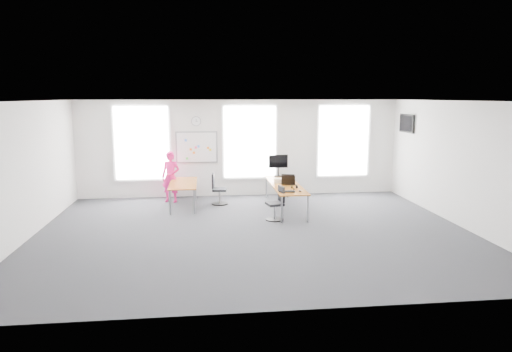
{
  "coord_description": "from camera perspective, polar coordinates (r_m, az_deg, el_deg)",
  "views": [
    {
      "loc": [
        -1.11,
        -10.15,
        3.1
      ],
      "look_at": [
        0.18,
        1.2,
        1.1
      ],
      "focal_mm": 32.0,
      "sensor_mm": 36.0,
      "label": 1
    }
  ],
  "objects": [
    {
      "name": "wall_clock",
      "position": [
        14.14,
        -7.5,
        6.81
      ],
      "size": [
        0.3,
        0.04,
        0.3
      ],
      "primitive_type": "cylinder",
      "rotation": [
        1.57,
        0.0,
        0.0
      ],
      "color": "gray",
      "rests_on": "wall_back"
    },
    {
      "name": "desk_right",
      "position": [
        12.63,
        3.65,
        -1.22
      ],
      "size": [
        0.78,
        2.91,
        0.71
      ],
      "color": "#AA7926",
      "rests_on": "ground"
    },
    {
      "name": "tv",
      "position": [
        14.5,
        18.34,
        6.27
      ],
      "size": [
        0.06,
        0.9,
        0.55
      ],
      "primitive_type": "cube",
      "color": "black",
      "rests_on": "wall_right"
    },
    {
      "name": "wall_left",
      "position": [
        10.99,
        -27.13,
        0.46
      ],
      "size": [
        0.0,
        10.0,
        10.0
      ],
      "primitive_type": "plane",
      "rotation": [
        1.57,
        0.0,
        1.57
      ],
      "color": "white",
      "rests_on": "ground"
    },
    {
      "name": "window_right",
      "position": [
        14.86,
        10.84,
        4.35
      ],
      "size": [
        1.6,
        0.06,
        2.2
      ],
      "primitive_type": "cube",
      "color": "white",
      "rests_on": "wall_back"
    },
    {
      "name": "headphones",
      "position": [
        12.04,
        4.77,
        -1.33
      ],
      "size": [
        0.17,
        0.09,
        0.1
      ],
      "rotation": [
        0.0,
        0.0,
        0.17
      ],
      "color": "black",
      "rests_on": "desk_right"
    },
    {
      "name": "window_mid",
      "position": [
        14.26,
        -0.78,
        4.3
      ],
      "size": [
        1.6,
        0.06,
        2.2
      ],
      "primitive_type": "cube",
      "color": "white",
      "rests_on": "wall_back"
    },
    {
      "name": "wall_back",
      "position": [
        14.29,
        -1.99,
        3.49
      ],
      "size": [
        10.0,
        0.0,
        10.0
      ],
      "primitive_type": "plane",
      "rotation": [
        1.57,
        0.0,
        0.0
      ],
      "color": "white",
      "rests_on": "ground"
    },
    {
      "name": "person",
      "position": [
        13.69,
        -10.62,
        -0.1
      ],
      "size": [
        0.64,
        0.52,
        1.51
      ],
      "primitive_type": "imported",
      "rotation": [
        0.0,
        0.0,
        -0.32
      ],
      "color": "#EB1A74",
      "rests_on": "ground"
    },
    {
      "name": "wall_front",
      "position": [
        6.45,
        3.63,
        -4.45
      ],
      "size": [
        10.0,
        0.0,
        10.0
      ],
      "primitive_type": "plane",
      "rotation": [
        -1.57,
        0.0,
        0.0
      ],
      "color": "white",
      "rests_on": "ground"
    },
    {
      "name": "chair_left",
      "position": [
        13.28,
        -4.81,
        -1.86
      ],
      "size": [
        0.48,
        0.48,
        0.9
      ],
      "rotation": [
        0.0,
        0.0,
        1.47
      ],
      "color": "black",
      "rests_on": "ground"
    },
    {
      "name": "monitor",
      "position": [
        13.76,
        2.8,
        1.58
      ],
      "size": [
        0.59,
        0.24,
        0.66
      ],
      "rotation": [
        0.0,
        0.0,
        0.1
      ],
      "color": "black",
      "rests_on": "desk_right"
    },
    {
      "name": "ceiling",
      "position": [
        10.21,
        -0.25,
        9.37
      ],
      "size": [
        10.0,
        10.0,
        0.0
      ],
      "primitive_type": "plane",
      "rotation": [
        3.14,
        0.0,
        0.0
      ],
      "color": "silver",
      "rests_on": "ground"
    },
    {
      "name": "keyboard",
      "position": [
        11.6,
        3.91,
        -1.94
      ],
      "size": [
        0.44,
        0.25,
        0.02
      ],
      "primitive_type": "cube",
      "rotation": [
        0.0,
        0.0,
        -0.28
      ],
      "color": "black",
      "rests_on": "desk_right"
    },
    {
      "name": "desk_left",
      "position": [
        13.05,
        -9.07,
        -1.09
      ],
      "size": [
        0.76,
        1.9,
        0.69
      ],
      "color": "#AA7926",
      "rests_on": "ground"
    },
    {
      "name": "whiteboard",
      "position": [
        14.21,
        -7.43,
        3.58
      ],
      "size": [
        1.2,
        0.03,
        0.9
      ],
      "primitive_type": "cube",
      "color": "white",
      "rests_on": "wall_back"
    },
    {
      "name": "chair_right",
      "position": [
        11.58,
        2.59,
        -3.66
      ],
      "size": [
        0.47,
        0.47,
        0.87
      ],
      "rotation": [
        0.0,
        0.0,
        -1.35
      ],
      "color": "black",
      "rests_on": "ground"
    },
    {
      "name": "lens_cap",
      "position": [
        11.94,
        4.79,
        -1.64
      ],
      "size": [
        0.06,
        0.06,
        0.01
      ],
      "primitive_type": "cylinder",
      "rotation": [
        0.0,
        0.0,
        0.06
      ],
      "color": "black",
      "rests_on": "desk_right"
    },
    {
      "name": "mouse",
      "position": [
        11.63,
        5.53,
        -1.87
      ],
      "size": [
        0.07,
        0.12,
        0.04
      ],
      "primitive_type": "ellipsoid",
      "rotation": [
        0.0,
        0.0,
        -0.01
      ],
      "color": "black",
      "rests_on": "desk_right"
    },
    {
      "name": "laptop_sleeve",
      "position": [
        12.45,
        4.05,
        -0.5
      ],
      "size": [
        0.37,
        0.27,
        0.29
      ],
      "rotation": [
        0.0,
        0.0,
        -0.25
      ],
      "color": "black",
      "rests_on": "desk_right"
    },
    {
      "name": "wall_right",
      "position": [
        11.96,
        24.33,
        1.35
      ],
      "size": [
        0.0,
        10.0,
        10.0
      ],
      "primitive_type": "plane",
      "rotation": [
        1.57,
        0.0,
        -1.57
      ],
      "color": "white",
      "rests_on": "ground"
    },
    {
      "name": "paper_stack",
      "position": [
        12.85,
        3.04,
        -0.55
      ],
      "size": [
        0.34,
        0.26,
        0.11
      ],
      "primitive_type": "cube",
      "rotation": [
        0.0,
        0.0,
        -0.04
      ],
      "color": "beige",
      "rests_on": "desk_right"
    },
    {
      "name": "floor",
      "position": [
        10.67,
        -0.24,
        -6.96
      ],
      "size": [
        10.0,
        10.0,
        0.0
      ],
      "primitive_type": "plane",
      "color": "#292A2E",
      "rests_on": "ground"
    },
    {
      "name": "window_left",
      "position": [
        14.32,
        -14.07,
        4.02
      ],
      "size": [
        1.6,
        0.06,
        2.2
      ],
      "primitive_type": "cube",
      "color": "white",
      "rests_on": "wall_back"
    }
  ]
}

